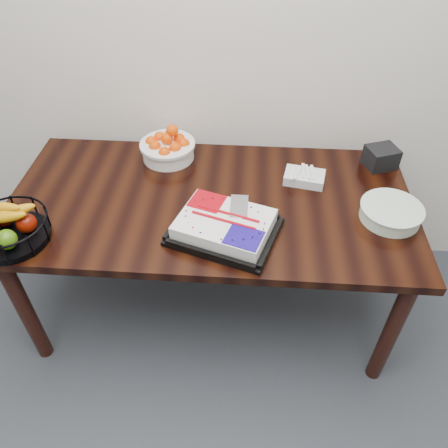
# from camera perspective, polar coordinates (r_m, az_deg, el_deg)

# --- Properties ---
(table) EXTENTS (1.80, 0.90, 0.75)m
(table) POSITION_cam_1_polar(r_m,az_deg,el_deg) (2.01, -1.79, 1.37)
(table) COLOR black
(table) RESTS_ON ground
(cake_tray) EXTENTS (0.49, 0.44, 0.09)m
(cake_tray) POSITION_cam_1_polar(r_m,az_deg,el_deg) (1.76, 0.08, -0.31)
(cake_tray) COLOR black
(cake_tray) RESTS_ON table
(tangerine_bowl) EXTENTS (0.27, 0.27, 0.17)m
(tangerine_bowl) POSITION_cam_1_polar(r_m,az_deg,el_deg) (2.19, -7.40, 10.22)
(tangerine_bowl) COLOR white
(tangerine_bowl) RESTS_ON table
(fruit_basket) EXTENTS (0.31, 0.31, 0.16)m
(fruit_basket) POSITION_cam_1_polar(r_m,az_deg,el_deg) (1.91, -26.26, -0.38)
(fruit_basket) COLOR black
(fruit_basket) RESTS_ON table
(plate_stack) EXTENTS (0.26, 0.26, 0.06)m
(plate_stack) POSITION_cam_1_polar(r_m,az_deg,el_deg) (1.96, 20.95, 1.39)
(plate_stack) COLOR white
(plate_stack) RESTS_ON table
(fork_bag) EXTENTS (0.20, 0.15, 0.05)m
(fork_bag) POSITION_cam_1_polar(r_m,az_deg,el_deg) (2.07, 10.46, 6.07)
(fork_bag) COLOR silver
(fork_bag) RESTS_ON table
(napkin_box) EXTENTS (0.17, 0.16, 0.10)m
(napkin_box) POSITION_cam_1_polar(r_m,az_deg,el_deg) (2.26, 19.82, 8.22)
(napkin_box) COLOR black
(napkin_box) RESTS_ON table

